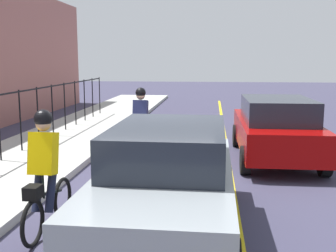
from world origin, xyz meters
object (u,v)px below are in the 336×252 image
at_px(cyclist_lead, 141,124).
at_px(parked_sedan_rear, 168,179).
at_px(patrol_sedan, 275,128).
at_px(cyclist_follow, 45,173).

distance_m(cyclist_lead, parked_sedan_rear, 4.68).
height_order(patrol_sedan, parked_sedan_rear, same).
height_order(cyclist_lead, cyclist_follow, same).
distance_m(cyclist_lead, patrol_sedan, 3.40).
height_order(cyclist_follow, patrol_sedan, cyclist_follow).
height_order(cyclist_lead, parked_sedan_rear, cyclist_lead).
bearing_deg(patrol_sedan, cyclist_follow, 140.93).
xyz_separation_m(cyclist_lead, cyclist_follow, (-4.71, 0.57, 0.00)).
bearing_deg(cyclist_follow, patrol_sedan, -37.05).
bearing_deg(parked_sedan_rear, cyclist_lead, -164.69).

